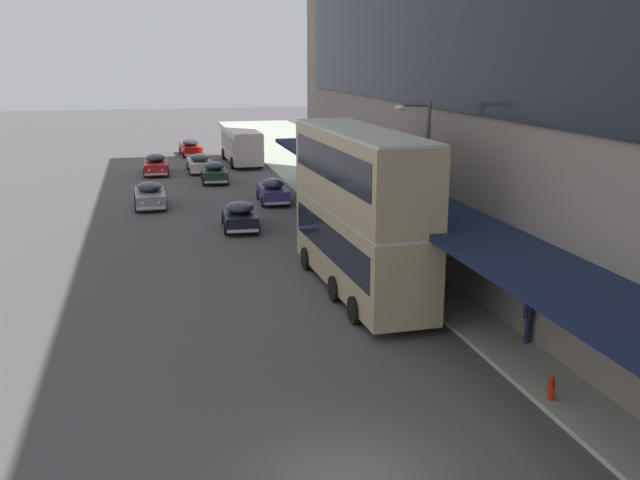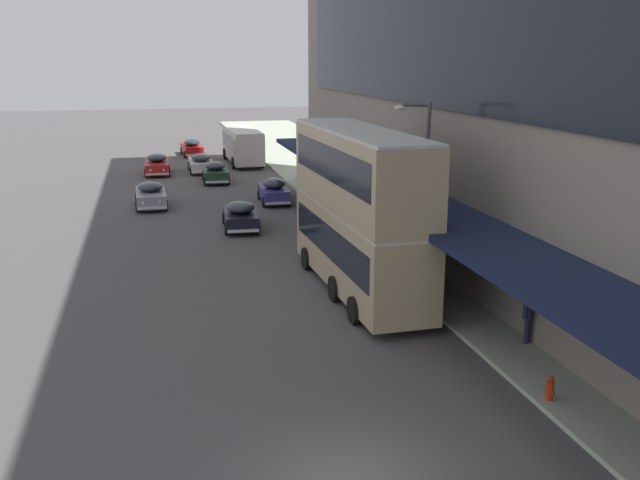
{
  "view_description": "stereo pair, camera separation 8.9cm",
  "coord_description": "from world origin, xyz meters",
  "px_view_note": "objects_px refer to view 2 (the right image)",
  "views": [
    {
      "loc": [
        -3.92,
        -13.43,
        9.25
      ],
      "look_at": [
        2.81,
        14.43,
        1.84
      ],
      "focal_mm": 40.0,
      "sensor_mm": 36.0,
      "label": 1
    },
    {
      "loc": [
        -3.83,
        -13.45,
        9.25
      ],
      "look_at": [
        2.81,
        14.43,
        1.84
      ],
      "focal_mm": 40.0,
      "sensor_mm": 36.0,
      "label": 2
    }
  ],
  "objects_px": {
    "sedan_trailing_near": "(157,164)",
    "fire_hydrant": "(550,388)",
    "transit_bus_kerbside_front": "(243,144)",
    "sedan_trailing_mid": "(274,191)",
    "sedan_lead_near": "(201,163)",
    "sedan_far_back": "(215,172)",
    "sedan_second_near": "(240,215)",
    "sedan_lead_mid": "(151,195)",
    "pedestrian_at_kerb": "(529,313)",
    "street_lamp": "(423,182)",
    "transit_bus_kerbside_rear": "(359,207)",
    "sedan_second_mid": "(192,147)"
  },
  "relations": [
    {
      "from": "pedestrian_at_kerb",
      "to": "street_lamp",
      "type": "distance_m",
      "value": 7.47
    },
    {
      "from": "sedan_trailing_near",
      "to": "fire_hydrant",
      "type": "relative_size",
      "value": 6.94
    },
    {
      "from": "sedan_second_near",
      "to": "street_lamp",
      "type": "relative_size",
      "value": 0.61
    },
    {
      "from": "transit_bus_kerbside_rear",
      "to": "transit_bus_kerbside_front",
      "type": "bearing_deg",
      "value": 89.87
    },
    {
      "from": "sedan_second_mid",
      "to": "street_lamp",
      "type": "xyz_separation_m",
      "value": [
        6.6,
        -42.92,
        3.62
      ]
    },
    {
      "from": "sedan_lead_mid",
      "to": "street_lamp",
      "type": "bearing_deg",
      "value": -61.17
    },
    {
      "from": "sedan_second_mid",
      "to": "pedestrian_at_kerb",
      "type": "relative_size",
      "value": 2.71
    },
    {
      "from": "transit_bus_kerbside_front",
      "to": "sedan_trailing_near",
      "type": "relative_size",
      "value": 1.9
    },
    {
      "from": "sedan_lead_near",
      "to": "sedan_second_near",
      "type": "bearing_deg",
      "value": -88.22
    },
    {
      "from": "street_lamp",
      "to": "fire_hydrant",
      "type": "relative_size",
      "value": 10.52
    },
    {
      "from": "sedan_second_mid",
      "to": "transit_bus_kerbside_front",
      "type": "bearing_deg",
      "value": -57.27
    },
    {
      "from": "sedan_trailing_mid",
      "to": "transit_bus_kerbside_rear",
      "type": "bearing_deg",
      "value": -89.31
    },
    {
      "from": "transit_bus_kerbside_front",
      "to": "sedan_trailing_mid",
      "type": "distance_m",
      "value": 17.91
    },
    {
      "from": "sedan_second_near",
      "to": "sedan_lead_mid",
      "type": "height_order",
      "value": "sedan_second_near"
    },
    {
      "from": "sedan_lead_near",
      "to": "sedan_trailing_near",
      "type": "distance_m",
      "value": 3.53
    },
    {
      "from": "sedan_trailing_mid",
      "to": "sedan_far_back",
      "type": "bearing_deg",
      "value": 108.84
    },
    {
      "from": "transit_bus_kerbside_front",
      "to": "transit_bus_kerbside_rear",
      "type": "distance_m",
      "value": 36.58
    },
    {
      "from": "sedan_trailing_near",
      "to": "pedestrian_at_kerb",
      "type": "bearing_deg",
      "value": -73.99
    },
    {
      "from": "transit_bus_kerbside_rear",
      "to": "sedan_trailing_mid",
      "type": "relative_size",
      "value": 2.51
    },
    {
      "from": "sedan_lead_near",
      "to": "fire_hydrant",
      "type": "bearing_deg",
      "value": -81.76
    },
    {
      "from": "sedan_trailing_near",
      "to": "sedan_lead_mid",
      "type": "bearing_deg",
      "value": -92.62
    },
    {
      "from": "fire_hydrant",
      "to": "sedan_lead_mid",
      "type": "bearing_deg",
      "value": 109.25
    },
    {
      "from": "transit_bus_kerbside_rear",
      "to": "street_lamp",
      "type": "xyz_separation_m",
      "value": [
        2.61,
        -0.04,
        0.89
      ]
    },
    {
      "from": "transit_bus_kerbside_front",
      "to": "pedestrian_at_kerb",
      "type": "height_order",
      "value": "transit_bus_kerbside_front"
    },
    {
      "from": "sedan_lead_near",
      "to": "sedan_far_back",
      "type": "xyz_separation_m",
      "value": [
        0.7,
        -5.36,
        0.03
      ]
    },
    {
      "from": "pedestrian_at_kerb",
      "to": "fire_hydrant",
      "type": "relative_size",
      "value": 2.65
    },
    {
      "from": "transit_bus_kerbside_front",
      "to": "sedan_trailing_mid",
      "type": "height_order",
      "value": "transit_bus_kerbside_front"
    },
    {
      "from": "sedan_lead_near",
      "to": "sedan_trailing_mid",
      "type": "distance_m",
      "value": 14.48
    },
    {
      "from": "transit_bus_kerbside_rear",
      "to": "fire_hydrant",
      "type": "height_order",
      "value": "transit_bus_kerbside_rear"
    },
    {
      "from": "sedan_lead_near",
      "to": "street_lamp",
      "type": "height_order",
      "value": "street_lamp"
    },
    {
      "from": "sedan_second_mid",
      "to": "pedestrian_at_kerb",
      "type": "xyz_separation_m",
      "value": [
        7.79,
        -49.55,
        0.39
      ]
    },
    {
      "from": "sedan_far_back",
      "to": "sedan_second_mid",
      "type": "distance_m",
      "value": 15.58
    },
    {
      "from": "transit_bus_kerbside_rear",
      "to": "sedan_far_back",
      "type": "xyz_separation_m",
      "value": [
        -3.18,
        27.32,
        -2.73
      ]
    },
    {
      "from": "sedan_second_mid",
      "to": "fire_hydrant",
      "type": "relative_size",
      "value": 7.18
    },
    {
      "from": "sedan_second_near",
      "to": "transit_bus_kerbside_rear",
      "type": "bearing_deg",
      "value": -74.9
    },
    {
      "from": "sedan_lead_mid",
      "to": "sedan_trailing_near",
      "type": "xyz_separation_m",
      "value": [
        0.6,
        13.13,
        0.03
      ]
    },
    {
      "from": "transit_bus_kerbside_front",
      "to": "sedan_second_near",
      "type": "distance_m",
      "value": 24.79
    },
    {
      "from": "sedan_lead_near",
      "to": "pedestrian_at_kerb",
      "type": "bearing_deg",
      "value": -78.95
    },
    {
      "from": "sedan_lead_near",
      "to": "fire_hydrant",
      "type": "relative_size",
      "value": 7.18
    },
    {
      "from": "sedan_second_near",
      "to": "sedan_lead_mid",
      "type": "distance_m",
      "value": 8.66
    },
    {
      "from": "sedan_lead_mid",
      "to": "street_lamp",
      "type": "relative_size",
      "value": 0.61
    },
    {
      "from": "sedan_lead_mid",
      "to": "sedan_second_mid",
      "type": "bearing_deg",
      "value": 80.39
    },
    {
      "from": "sedan_lead_near",
      "to": "sedan_far_back",
      "type": "relative_size",
      "value": 1.17
    },
    {
      "from": "street_lamp",
      "to": "fire_hydrant",
      "type": "xyz_separation_m",
      "value": [
        -0.23,
        -10.43,
        -3.91
      ]
    },
    {
      "from": "pedestrian_at_kerb",
      "to": "sedan_lead_near",
      "type": "bearing_deg",
      "value": 101.05
    },
    {
      "from": "pedestrian_at_kerb",
      "to": "street_lamp",
      "type": "xyz_separation_m",
      "value": [
        -1.2,
        6.63,
        3.23
      ]
    },
    {
      "from": "sedan_trailing_near",
      "to": "street_lamp",
      "type": "height_order",
      "value": "street_lamp"
    },
    {
      "from": "sedan_second_mid",
      "to": "sedan_trailing_mid",
      "type": "relative_size",
      "value": 1.17
    },
    {
      "from": "sedan_far_back",
      "to": "sedan_lead_mid",
      "type": "bearing_deg",
      "value": -120.75
    },
    {
      "from": "pedestrian_at_kerb",
      "to": "sedan_second_near",
      "type": "bearing_deg",
      "value": 110.66
    }
  ]
}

